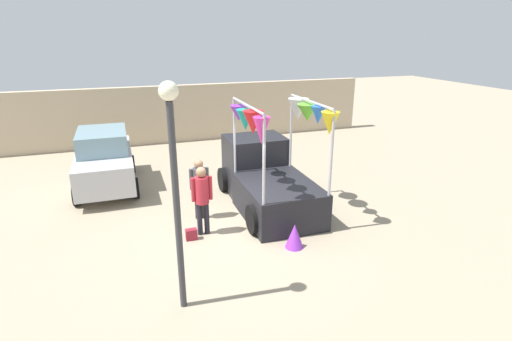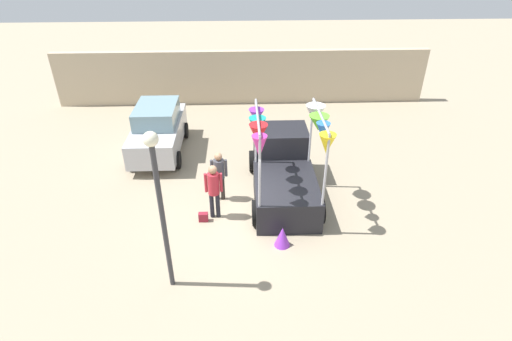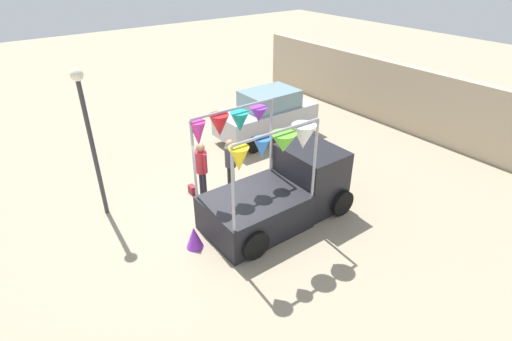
% 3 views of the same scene
% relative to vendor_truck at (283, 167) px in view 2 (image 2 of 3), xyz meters
% --- Properties ---
extents(ground_plane, '(60.00, 60.00, 0.00)m').
position_rel_vendor_truck_xyz_m(ground_plane, '(-1.21, -1.22, -0.94)').
color(ground_plane, gray).
extents(vendor_truck, '(2.48, 4.10, 3.19)m').
position_rel_vendor_truck_xyz_m(vendor_truck, '(0.00, 0.00, 0.00)').
color(vendor_truck, black).
rests_on(vendor_truck, ground).
extents(parked_car, '(1.88, 4.00, 1.88)m').
position_rel_vendor_truck_xyz_m(parked_car, '(-4.52, 2.95, 0.01)').
color(parked_car, '#B7B7BC').
rests_on(parked_car, ground).
extents(person_customer, '(0.53, 0.34, 1.80)m').
position_rel_vendor_truck_xyz_m(person_customer, '(-2.17, -1.32, 0.16)').
color(person_customer, black).
rests_on(person_customer, ground).
extents(person_vendor, '(0.53, 0.34, 1.69)m').
position_rel_vendor_truck_xyz_m(person_vendor, '(-2.05, -0.39, 0.09)').
color(person_vendor, '#2D2823').
rests_on(person_vendor, ground).
extents(handbag, '(0.28, 0.16, 0.28)m').
position_rel_vendor_truck_xyz_m(handbag, '(-2.52, -1.52, -0.80)').
color(handbag, maroon).
rests_on(handbag, ground).
extents(street_lamp, '(0.32, 0.32, 4.17)m').
position_rel_vendor_truck_xyz_m(street_lamp, '(-3.12, -3.99, 1.77)').
color(street_lamp, '#333338').
rests_on(street_lamp, ground).
extents(brick_boundary_wall, '(18.00, 0.36, 2.60)m').
position_rel_vendor_truck_xyz_m(brick_boundary_wall, '(-1.21, 7.99, 0.36)').
color(brick_boundary_wall, tan).
rests_on(brick_boundary_wall, ground).
extents(folded_kite_bundle_violet, '(0.48, 0.48, 0.60)m').
position_rel_vendor_truck_xyz_m(folded_kite_bundle_violet, '(-0.26, -2.69, -0.64)').
color(folded_kite_bundle_violet, purple).
rests_on(folded_kite_bundle_violet, ground).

